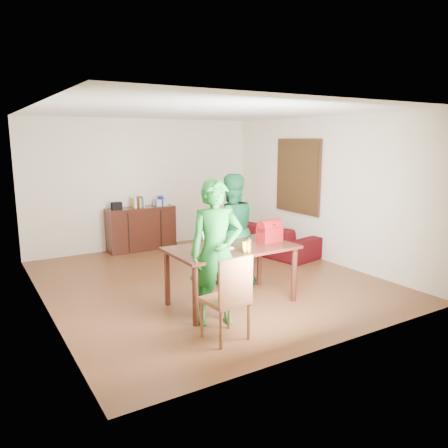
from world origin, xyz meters
TOP-DOWN VIEW (x-y plane):
  - room at (0.01, 0.13)m, footprint 5.20×5.70m
  - table at (-0.22, -1.05)m, footprint 1.76×1.01m
  - chair at (-0.88, -1.98)m, footprint 0.50×0.48m
  - person_near at (-0.74, -1.51)m, footprint 0.77×0.64m
  - person_far at (0.22, -0.35)m, footprint 1.01×0.88m
  - laptop at (-0.42, -1.06)m, footprint 0.34×0.25m
  - bananas at (-0.22, -1.42)m, footprint 0.16×0.11m
  - bottle at (-0.18, -1.42)m, footprint 0.09×0.09m
  - red_bag at (0.40, -1.10)m, footprint 0.37×0.23m
  - sofa at (1.95, 0.93)m, footprint 1.22×2.23m

SIDE VIEW (x-z plane):
  - chair at x=-0.88m, z-range -0.21..0.80m
  - sofa at x=1.95m, z-range 0.00..0.62m
  - table at x=-0.22m, z-range 0.30..1.13m
  - bananas at x=-0.22m, z-range 0.82..0.88m
  - laptop at x=-0.42m, z-range 0.75..0.98m
  - person_far at x=0.22m, z-range 0.00..1.77m
  - person_near at x=-0.74m, z-range 0.00..1.82m
  - bottle at x=-0.18m, z-range 0.82..1.02m
  - red_bag at x=0.40m, z-range 0.82..1.08m
  - room at x=0.01m, z-range -0.14..2.76m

